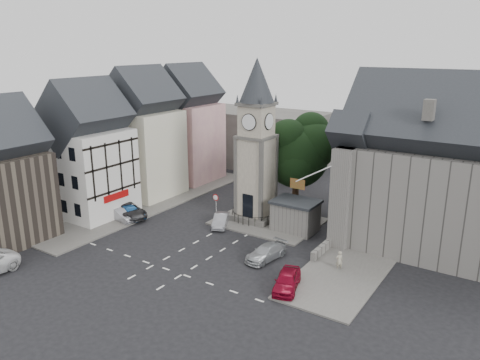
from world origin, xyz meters
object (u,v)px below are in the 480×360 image
Objects in this scene: stone_shelter at (295,216)px; car_west_blue at (128,211)px; pedestrian at (339,261)px; car_east_red at (287,281)px; clock_tower at (256,142)px.

stone_shelter reaches higher than car_west_blue.
car_east_red is at bearing 23.40° from pedestrian.
stone_shelter is 1.05× the size of car_east_red.
car_east_red is (20.70, -4.05, -0.05)m from car_west_blue.
car_west_blue is at bearing -158.12° from stone_shelter.
pedestrian is (6.70, -5.50, -0.73)m from stone_shelter.
clock_tower is 3.78× the size of stone_shelter.
car_west_blue is at bearing 152.16° from car_east_red.
clock_tower reaches higher than pedestrian.
clock_tower reaches higher than stone_shelter.
stone_shelter reaches higher than pedestrian.
stone_shelter is 2.62× the size of pedestrian.
stone_shelter is at bearing -5.84° from clock_tower.
car_east_red is 5.41m from pedestrian.
car_east_red is (4.65, -10.50, -0.85)m from stone_shelter.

